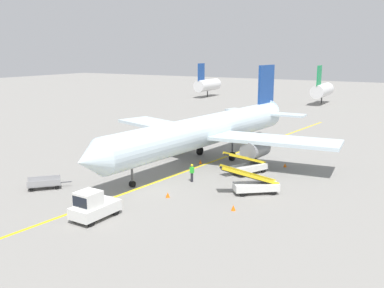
# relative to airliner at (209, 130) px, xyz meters

# --- Properties ---
(ground_plane) EXTENTS (300.00, 300.00, 0.00)m
(ground_plane) POSITION_rel_airliner_xyz_m (-0.45, -11.97, -3.42)
(ground_plane) COLOR gray
(taxi_line_yellow) EXTENTS (9.28, 79.53, 0.01)m
(taxi_line_yellow) POSITION_rel_airliner_xyz_m (-0.06, -6.97, -3.41)
(taxi_line_yellow) COLOR yellow
(taxi_line_yellow) RESTS_ON ground
(airliner) EXTENTS (28.43, 35.33, 10.10)m
(airliner) POSITION_rel_airliner_xyz_m (0.00, 0.00, 0.00)
(airliner) COLOR silver
(airliner) RESTS_ON ground
(pushback_tug) EXTENTS (2.07, 3.69, 2.20)m
(pushback_tug) POSITION_rel_airliner_xyz_m (0.87, -19.41, -2.42)
(pushback_tug) COLOR silver
(pushback_tug) RESTS_ON ground
(baggage_tug_near_wing) EXTENTS (2.73, 2.34, 2.10)m
(baggage_tug_near_wing) POSITION_rel_airliner_xyz_m (-6.27, -0.48, -2.49)
(baggage_tug_near_wing) COLOR silver
(baggage_tug_near_wing) RESTS_ON ground
(belt_loader_forward_hold) EXTENTS (4.69, 4.09, 2.59)m
(belt_loader_forward_hold) POSITION_rel_airliner_xyz_m (8.76, -8.16, -2.64)
(belt_loader_forward_hold) COLOR silver
(belt_loader_forward_hold) RESTS_ON ground
(belt_loader_aft_hold) EXTENTS (3.05, 5.11, 2.59)m
(belt_loader_aft_hold) POSITION_rel_airliner_xyz_m (5.93, -2.78, -2.64)
(belt_loader_aft_hold) COLOR silver
(belt_loader_aft_hold) RESTS_ON ground
(baggage_cart_loaded) EXTENTS (3.13, 3.32, 0.94)m
(baggage_cart_loaded) POSITION_rel_airliner_xyz_m (-7.82, -16.20, -2.95)
(baggage_cart_loaded) COLOR #A5A5A8
(baggage_cart_loaded) RESTS_ON ground
(ground_crew_marshaller) EXTENTS (0.36, 0.24, 1.70)m
(ground_crew_marshaller) POSITION_rel_airliner_xyz_m (2.47, -7.93, -2.51)
(ground_crew_marshaller) COLOR #26262D
(ground_crew_marshaller) RESTS_ON ground
(safety_cone_nose_left) EXTENTS (0.36, 0.36, 0.44)m
(safety_cone_nose_left) POSITION_rel_airliner_xyz_m (-11.83, -2.53, -3.20)
(safety_cone_nose_left) COLOR orange
(safety_cone_nose_left) RESTS_ON ground
(safety_cone_nose_right) EXTENTS (0.36, 0.36, 0.44)m
(safety_cone_nose_right) POSITION_rel_airliner_xyz_m (2.92, -12.73, -3.20)
(safety_cone_nose_right) COLOR orange
(safety_cone_nose_right) RESTS_ON ground
(safety_cone_wingtip_left) EXTENTS (0.36, 0.36, 0.44)m
(safety_cone_wingtip_left) POSITION_rel_airliner_xyz_m (-0.01, -1.82, -3.20)
(safety_cone_wingtip_left) COLOR orange
(safety_cone_wingtip_left) RESTS_ON ground
(safety_cone_wingtip_right) EXTENTS (0.36, 0.36, 0.44)m
(safety_cone_wingtip_right) POSITION_rel_airliner_xyz_m (8.31, 1.47, -3.20)
(safety_cone_wingtip_right) COLOR orange
(safety_cone_wingtip_right) RESTS_ON ground
(safety_cone_tail_area) EXTENTS (0.36, 0.36, 0.44)m
(safety_cone_tail_area) POSITION_rel_airliner_xyz_m (8.91, -12.77, -3.20)
(safety_cone_tail_area) COLOR orange
(safety_cone_tail_area) RESTS_ON ground
(distant_aircraft_far_left) EXTENTS (3.00, 10.10, 8.80)m
(distant_aircraft_far_left) POSITION_rel_airliner_xyz_m (-31.85, 59.53, -0.20)
(distant_aircraft_far_left) COLOR silver
(distant_aircraft_far_left) RESTS_ON ground
(distant_aircraft_mid_left) EXTENTS (3.00, 10.10, 8.80)m
(distant_aircraft_mid_left) POSITION_rel_airliner_xyz_m (-1.89, 58.55, -0.20)
(distant_aircraft_mid_left) COLOR silver
(distant_aircraft_mid_left) RESTS_ON ground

